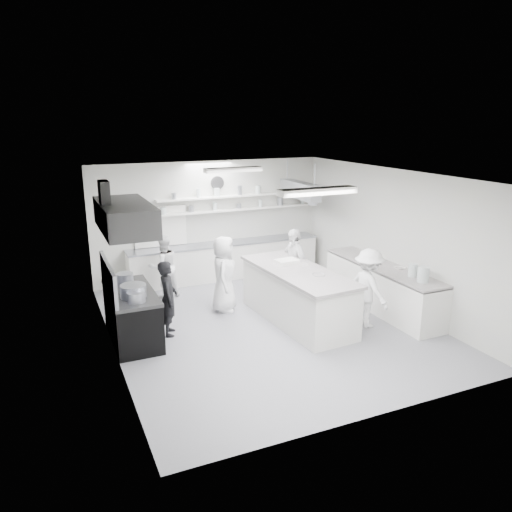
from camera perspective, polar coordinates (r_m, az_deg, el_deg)
name	(u,v)px	position (r m, az deg, el deg)	size (l,w,h in m)	color
floor	(267,325)	(10.09, 1.30, -7.94)	(6.00, 7.00, 0.02)	gray
ceiling	(268,175)	(9.30, 1.42, 9.37)	(6.00, 7.00, 0.02)	silver
wall_back	(210,220)	(12.75, -5.33, 4.16)	(6.00, 0.04, 3.00)	beige
wall_front	(380,317)	(6.75, 14.15, -6.86)	(6.00, 0.04, 3.00)	beige
wall_left	(109,272)	(8.79, -16.66, -1.74)	(0.04, 7.00, 3.00)	beige
wall_right	(392,238)	(11.15, 15.47, 1.98)	(0.04, 7.00, 3.00)	beige
stove	(132,317)	(9.56, -14.10, -6.82)	(0.80, 1.80, 0.90)	black
exhaust_hood	(125,217)	(9.02, -14.90, 4.41)	(0.85, 2.00, 0.50)	#333334
back_counter	(226,261)	(12.82, -3.52, -0.53)	(5.00, 0.60, 0.92)	white
shelf_lower	(237,209)	(12.82, -2.20, 5.42)	(4.20, 0.26, 0.04)	white
shelf_upper	(237,196)	(12.76, -2.21, 6.96)	(4.20, 0.26, 0.04)	white
pass_through_window	(160,226)	(12.40, -11.01, 3.38)	(1.30, 0.04, 1.00)	black
wall_clock	(217,183)	(12.62, -4.52, 8.43)	(0.32, 0.32, 0.05)	white
right_counter	(382,288)	(11.07, 14.32, -3.59)	(0.74, 3.30, 0.94)	white
pot_rack	(300,190)	(12.41, 5.09, 7.60)	(0.30, 1.60, 0.40)	#9699A4
light_fixture_front	(318,191)	(7.73, 7.14, 7.44)	(1.30, 0.25, 0.10)	white
light_fixture_rear	(233,170)	(10.95, -2.64, 9.94)	(1.30, 0.25, 0.10)	white
prep_island	(297,297)	(10.11, 4.81, -4.69)	(1.06, 2.83, 1.04)	white
stove_pot	(133,292)	(9.04, -13.98, -4.08)	(0.45, 0.45, 0.28)	#9699A4
cook_stove	(168,298)	(9.53, -10.12, -4.83)	(0.53, 0.35, 1.46)	black
cook_back	(164,266)	(11.53, -10.62, -1.20)	(0.72, 0.56, 1.47)	white
cook_island_left	(224,274)	(10.54, -3.74, -2.08)	(0.80, 0.52, 1.64)	white
cook_island_right	(294,266)	(11.04, 4.38, -1.13)	(0.99, 0.41, 1.69)	white
cook_right	(368,288)	(9.99, 12.85, -3.64)	(1.02, 0.59, 1.58)	white
bowl_island_a	(319,276)	(9.66, 7.25, -2.28)	(0.24, 0.24, 0.06)	#9699A4
bowl_island_b	(304,265)	(10.31, 5.60, -1.07)	(0.18, 0.18, 0.06)	white
bowl_right	(399,269)	(10.82, 16.24, -1.41)	(0.22, 0.22, 0.06)	white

